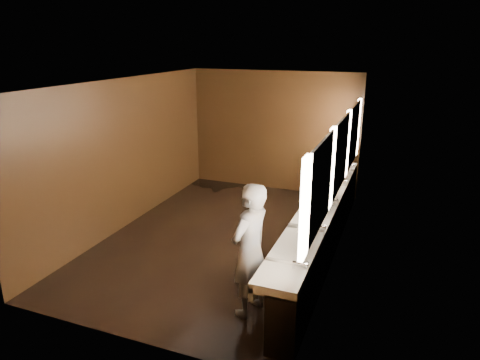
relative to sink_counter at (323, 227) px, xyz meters
name	(u,v)px	position (x,y,z in m)	size (l,w,h in m)	color
floor	(224,237)	(-1.79, 0.00, -0.50)	(6.00, 6.00, 0.00)	black
ceiling	(222,82)	(-1.79, 0.00, 2.30)	(4.00, 6.00, 0.02)	#2D2D2B
wall_back	(274,131)	(-1.79, 3.00, 0.90)	(4.00, 0.02, 2.80)	black
wall_front	(117,233)	(-1.79, -3.00, 0.90)	(4.00, 0.02, 2.80)	black
wall_left	(126,154)	(-3.79, 0.00, 0.90)	(0.02, 6.00, 2.80)	black
wall_right	(340,177)	(0.21, 0.00, 0.90)	(0.02, 6.00, 2.80)	black
sink_counter	(323,227)	(0.00, 0.00, 0.00)	(0.55, 5.40, 1.01)	black
mirror_band	(340,155)	(0.19, 0.00, 1.25)	(0.06, 5.03, 1.15)	#FEE3C3
person	(250,250)	(-0.60, -1.94, 0.40)	(0.65, 0.43, 1.80)	#94ADDD
trash_bin	(292,272)	(-0.22, -1.18, -0.24)	(0.33, 0.33, 0.51)	black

